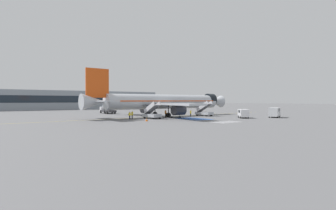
% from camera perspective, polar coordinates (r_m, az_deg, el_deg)
% --- Properties ---
extents(ground_plane, '(600.00, 600.00, 0.00)m').
position_cam_1_polar(ground_plane, '(68.27, -0.48, -2.45)').
color(ground_plane, slate).
extents(apron_leadline_yellow, '(77.18, 3.48, 0.01)m').
position_cam_1_polar(apron_leadline_yellow, '(67.38, -0.30, -2.50)').
color(apron_leadline_yellow, gold).
rests_on(apron_leadline_yellow, ground_plane).
extents(apron_stand_patch_blue, '(5.11, 8.60, 0.01)m').
position_cam_1_polar(apron_stand_patch_blue, '(59.02, 5.49, -2.99)').
color(apron_stand_patch_blue, '#2856A8').
rests_on(apron_stand_patch_blue, ground_plane).
extents(apron_walkway_bar_0, '(0.44, 3.60, 0.01)m').
position_cam_1_polar(apron_walkway_bar_0, '(49.37, 10.66, -3.78)').
color(apron_walkway_bar_0, silver).
rests_on(apron_walkway_bar_0, ground_plane).
extents(apron_walkway_bar_1, '(0.44, 3.60, 0.01)m').
position_cam_1_polar(apron_walkway_bar_1, '(50.23, 11.63, -3.71)').
color(apron_walkway_bar_1, silver).
rests_on(apron_walkway_bar_1, ground_plane).
extents(apron_walkway_bar_2, '(0.44, 3.60, 0.01)m').
position_cam_1_polar(apron_walkway_bar_2, '(51.10, 12.56, -3.63)').
color(apron_walkway_bar_2, silver).
rests_on(apron_walkway_bar_2, ground_plane).
extents(apron_walkway_bar_3, '(0.44, 3.60, 0.01)m').
position_cam_1_polar(apron_walkway_bar_3, '(51.98, 13.46, -3.55)').
color(apron_walkway_bar_3, silver).
rests_on(apron_walkway_bar_3, ground_plane).
extents(apron_walkway_bar_4, '(0.44, 3.60, 0.01)m').
position_cam_1_polar(apron_walkway_bar_4, '(52.88, 14.32, -3.48)').
color(apron_walkway_bar_4, silver).
rests_on(apron_walkway_bar_4, ground_plane).
extents(airliner, '(42.81, 33.00, 10.97)m').
position_cam_1_polar(airliner, '(66.84, -0.77, 0.69)').
color(airliner, '#B7BCC4').
rests_on(airliner, ground_plane).
extents(boarding_stairs_forward, '(2.40, 5.31, 4.06)m').
position_cam_1_polar(boarding_stairs_forward, '(70.03, 7.85, -1.56)').
color(boarding_stairs_forward, '#ADB2BA').
rests_on(boarding_stairs_forward, ground_plane).
extents(boarding_stairs_aft, '(2.40, 5.31, 3.91)m').
position_cam_1_polar(boarding_stairs_aft, '(59.45, -3.55, -2.02)').
color(boarding_stairs_aft, '#ADB2BA').
rests_on(boarding_stairs_aft, ground_plane).
extents(fuel_tanker, '(2.82, 8.54, 3.28)m').
position_cam_1_polar(fuel_tanker, '(84.56, -12.98, -0.70)').
color(fuel_tanker, '#38383D').
rests_on(fuel_tanker, ground_plane).
extents(service_van_0, '(4.36, 4.67, 2.01)m').
position_cam_1_polar(service_van_0, '(63.73, 16.07, -1.65)').
color(service_van_0, silver).
rests_on(service_van_0, ground_plane).
extents(service_van_1, '(5.22, 3.84, 2.36)m').
position_cam_1_polar(service_van_1, '(68.18, 22.17, -1.35)').
color(service_van_1, silver).
rests_on(service_van_1, ground_plane).
extents(baggage_cart, '(3.00, 2.55, 0.87)m').
position_cam_1_polar(baggage_cart, '(62.52, 1.64, -2.53)').
color(baggage_cart, gray).
rests_on(baggage_cart, ground_plane).
extents(ground_crew_0, '(0.48, 0.37, 1.72)m').
position_cam_1_polar(ground_crew_0, '(58.79, -7.81, -2.05)').
color(ground_crew_0, '#2D2D33').
rests_on(ground_crew_0, ground_plane).
extents(ground_crew_1, '(0.49, 0.38, 1.86)m').
position_cam_1_polar(ground_crew_1, '(62.63, -0.53, -1.77)').
color(ground_crew_1, black).
rests_on(ground_crew_1, ground_plane).
extents(ground_crew_2, '(0.49, 0.39, 1.72)m').
position_cam_1_polar(ground_crew_2, '(65.94, 4.95, -1.71)').
color(ground_crew_2, black).
rests_on(ground_crew_2, ground_plane).
extents(ground_crew_3, '(0.43, 0.23, 1.65)m').
position_cam_1_polar(ground_crew_3, '(57.51, -8.35, -2.16)').
color(ground_crew_3, '#191E38').
rests_on(ground_crew_3, ground_plane).
extents(traffic_cone_0, '(0.52, 0.52, 0.58)m').
position_cam_1_polar(traffic_cone_0, '(52.08, -4.67, -3.20)').
color(traffic_cone_0, orange).
rests_on(traffic_cone_0, ground_plane).
extents(terminal_building, '(82.26, 12.10, 8.55)m').
position_cam_1_polar(terminal_building, '(131.03, -19.64, 1.01)').
color(terminal_building, '#89939E').
rests_on(terminal_building, ground_plane).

